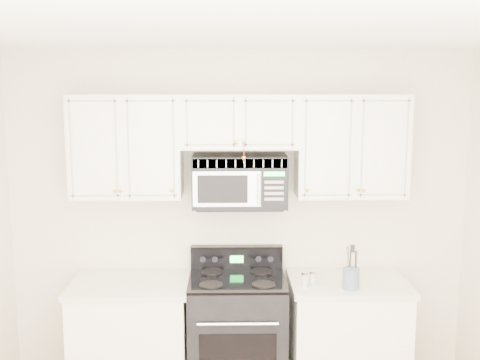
{
  "coord_description": "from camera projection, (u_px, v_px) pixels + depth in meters",
  "views": [
    {
      "loc": [
        -0.08,
        -2.78,
        2.37
      ],
      "look_at": [
        0.0,
        1.3,
        1.69
      ],
      "focal_mm": 45.0,
      "sensor_mm": 36.0,
      "label": 1
    }
  ],
  "objects": [
    {
      "name": "base_cabinet_left",
      "position": [
        132.0,
        345.0,
        4.46
      ],
      "size": [
        0.86,
        0.65,
        0.92
      ],
      "color": "white",
      "rests_on": "ground"
    },
    {
      "name": "room",
      "position": [
        245.0,
        303.0,
        2.92
      ],
      "size": [
        3.51,
        3.51,
        2.61
      ],
      "color": "#8C6549",
      "rests_on": "ground"
    },
    {
      "name": "range",
      "position": [
        237.0,
        336.0,
        4.48
      ],
      "size": [
        0.71,
        0.65,
        1.11
      ],
      "color": "black",
      "rests_on": "ground"
    },
    {
      "name": "shaker_pepper",
      "position": [
        313.0,
        278.0,
        4.29
      ],
      "size": [
        0.04,
        0.04,
        0.1
      ],
      "color": "#BEBEBE",
      "rests_on": "base_cabinet_right"
    },
    {
      "name": "utensil_crock",
      "position": [
        351.0,
        277.0,
        4.22
      ],
      "size": [
        0.12,
        0.12,
        0.32
      ],
      "color": "#45566C",
      "rests_on": "base_cabinet_right"
    },
    {
      "name": "shaker_salt",
      "position": [
        305.0,
        280.0,
        4.25
      ],
      "size": [
        0.05,
        0.05,
        0.11
      ],
      "color": "#BEBEBE",
      "rests_on": "base_cabinet_right"
    },
    {
      "name": "upper_cabinets",
      "position": [
        239.0,
        141.0,
        4.37
      ],
      "size": [
        2.44,
        0.37,
        0.75
      ],
      "color": "white",
      "rests_on": "ground"
    },
    {
      "name": "base_cabinet_right",
      "position": [
        346.0,
        343.0,
        4.49
      ],
      "size": [
        0.86,
        0.65,
        0.92
      ],
      "color": "white",
      "rests_on": "ground"
    },
    {
      "name": "microwave",
      "position": [
        240.0,
        181.0,
        4.41
      ],
      "size": [
        0.69,
        0.39,
        0.38
      ],
      "color": "black",
      "rests_on": "ground"
    }
  ]
}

